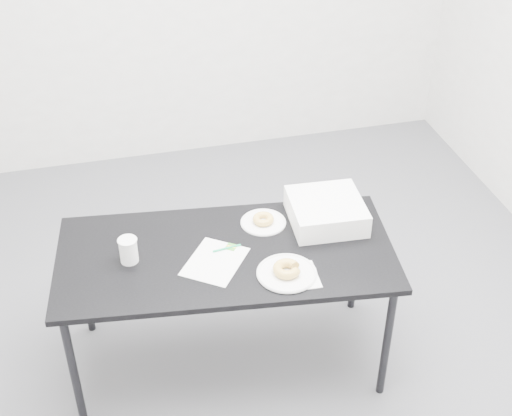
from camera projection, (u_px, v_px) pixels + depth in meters
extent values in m
plane|color=#535358|center=(232.00, 347.00, 3.63)|extent=(4.00, 4.00, 0.00)
cube|color=black|center=(226.00, 254.00, 3.18)|extent=(1.57, 0.88, 0.03)
cylinder|color=black|center=(74.00, 372.00, 3.07)|extent=(0.04, 0.04, 0.66)
cylinder|color=black|center=(83.00, 281.00, 3.55)|extent=(0.04, 0.04, 0.66)
cylinder|color=black|center=(387.00, 342.00, 3.21)|extent=(0.04, 0.04, 0.66)
cylinder|color=black|center=(356.00, 259.00, 3.69)|extent=(0.04, 0.04, 0.66)
cube|color=white|center=(215.00, 262.00, 3.11)|extent=(0.34, 0.36, 0.00)
cube|color=#3D942B|center=(231.00, 247.00, 3.19)|extent=(0.06, 0.06, 0.00)
cylinder|color=#0D9458|center=(227.00, 248.00, 3.18)|extent=(0.13, 0.03, 0.01)
cube|color=white|center=(297.00, 276.00, 3.03)|extent=(0.19, 0.19, 0.00)
cylinder|color=white|center=(287.00, 273.00, 3.04)|extent=(0.26, 0.26, 0.01)
torus|color=gold|center=(287.00, 269.00, 3.03)|extent=(0.14, 0.14, 0.04)
cylinder|color=white|center=(263.00, 222.00, 3.35)|extent=(0.21, 0.21, 0.01)
torus|color=gold|center=(263.00, 219.00, 3.33)|extent=(0.11, 0.11, 0.03)
cylinder|color=white|center=(128.00, 250.00, 3.09)|extent=(0.08, 0.08, 0.12)
cylinder|color=silver|center=(265.00, 217.00, 3.37)|extent=(0.08, 0.08, 0.01)
cube|color=white|center=(326.00, 211.00, 3.33)|extent=(0.35, 0.35, 0.11)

